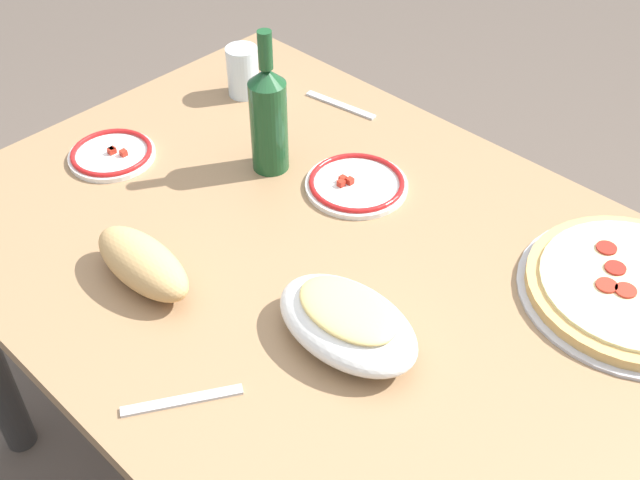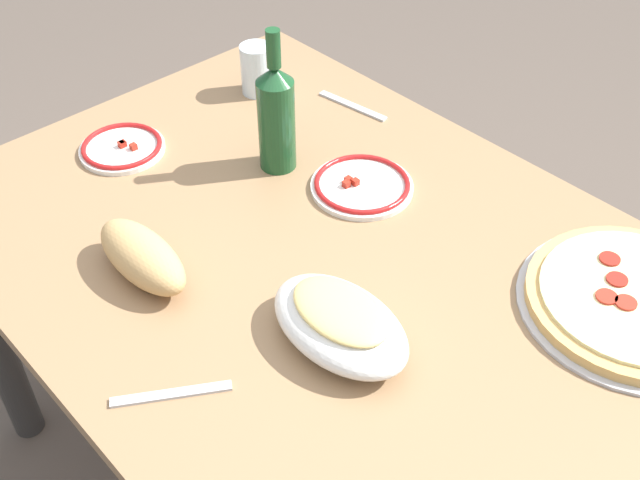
{
  "view_description": "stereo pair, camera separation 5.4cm",
  "coord_description": "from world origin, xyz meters",
  "px_view_note": "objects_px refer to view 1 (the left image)",
  "views": [
    {
      "loc": [
        -0.67,
        0.7,
        1.62
      ],
      "look_at": [
        0.0,
        0.0,
        0.76
      ],
      "focal_mm": 43.99,
      "sensor_mm": 36.0,
      "label": 1
    },
    {
      "loc": [
        -0.71,
        0.66,
        1.62
      ],
      "look_at": [
        0.0,
        0.0,
        0.76
      ],
      "focal_mm": 43.99,
      "sensor_mm": 36.0,
      "label": 2
    }
  ],
  "objects_px": {
    "baked_pasta_dish": "(347,321)",
    "side_plate_far": "(356,184)",
    "wine_bottle": "(269,117)",
    "water_glass": "(243,71)",
    "pepperoni_pizza": "(633,288)",
    "dining_table": "(320,300)",
    "bread_loaf": "(143,263)",
    "side_plate_near": "(112,154)"
  },
  "relations": [
    {
      "from": "baked_pasta_dish",
      "to": "wine_bottle",
      "type": "height_order",
      "value": "wine_bottle"
    },
    {
      "from": "pepperoni_pizza",
      "to": "wine_bottle",
      "type": "relative_size",
      "value": 1.28
    },
    {
      "from": "water_glass",
      "to": "side_plate_near",
      "type": "relative_size",
      "value": 0.65
    },
    {
      "from": "pepperoni_pizza",
      "to": "dining_table",
      "type": "bearing_deg",
      "value": 32.96
    },
    {
      "from": "wine_bottle",
      "to": "water_glass",
      "type": "distance_m",
      "value": 0.28
    },
    {
      "from": "wine_bottle",
      "to": "side_plate_near",
      "type": "bearing_deg",
      "value": 38.88
    },
    {
      "from": "baked_pasta_dish",
      "to": "side_plate_near",
      "type": "height_order",
      "value": "baked_pasta_dish"
    },
    {
      "from": "wine_bottle",
      "to": "side_plate_near",
      "type": "xyz_separation_m",
      "value": [
        0.24,
        0.2,
        -0.1
      ]
    },
    {
      "from": "dining_table",
      "to": "baked_pasta_dish",
      "type": "xyz_separation_m",
      "value": [
        -0.16,
        0.11,
        0.15
      ]
    },
    {
      "from": "wine_bottle",
      "to": "side_plate_far",
      "type": "relative_size",
      "value": 1.47
    },
    {
      "from": "pepperoni_pizza",
      "to": "water_glass",
      "type": "xyz_separation_m",
      "value": [
        0.9,
        0.02,
        0.04
      ]
    },
    {
      "from": "dining_table",
      "to": "water_glass",
      "type": "bearing_deg",
      "value": -28.19
    },
    {
      "from": "water_glass",
      "to": "side_plate_far",
      "type": "xyz_separation_m",
      "value": [
        -0.4,
        0.08,
        -0.05
      ]
    },
    {
      "from": "wine_bottle",
      "to": "side_plate_far",
      "type": "bearing_deg",
      "value": -158.44
    },
    {
      "from": "baked_pasta_dish",
      "to": "side_plate_near",
      "type": "relative_size",
      "value": 1.44
    },
    {
      "from": "wine_bottle",
      "to": "dining_table",
      "type": "bearing_deg",
      "value": 154.87
    },
    {
      "from": "dining_table",
      "to": "water_glass",
      "type": "xyz_separation_m",
      "value": [
        0.47,
        -0.25,
        0.17
      ]
    },
    {
      "from": "bread_loaf",
      "to": "water_glass",
      "type": "bearing_deg",
      "value": -57.53
    },
    {
      "from": "pepperoni_pizza",
      "to": "side_plate_far",
      "type": "relative_size",
      "value": 1.88
    },
    {
      "from": "water_glass",
      "to": "side_plate_near",
      "type": "distance_m",
      "value": 0.34
    },
    {
      "from": "dining_table",
      "to": "wine_bottle",
      "type": "bearing_deg",
      "value": -25.13
    },
    {
      "from": "side_plate_near",
      "to": "bread_loaf",
      "type": "relative_size",
      "value": 0.81
    },
    {
      "from": "water_glass",
      "to": "bread_loaf",
      "type": "relative_size",
      "value": 0.52
    },
    {
      "from": "dining_table",
      "to": "wine_bottle",
      "type": "xyz_separation_m",
      "value": [
        0.24,
        -0.11,
        0.22
      ]
    },
    {
      "from": "pepperoni_pizza",
      "to": "side_plate_near",
      "type": "relative_size",
      "value": 2.14
    },
    {
      "from": "dining_table",
      "to": "baked_pasta_dish",
      "type": "height_order",
      "value": "baked_pasta_dish"
    },
    {
      "from": "dining_table",
      "to": "bread_loaf",
      "type": "height_order",
      "value": "bread_loaf"
    },
    {
      "from": "dining_table",
      "to": "bread_loaf",
      "type": "bearing_deg",
      "value": 57.14
    },
    {
      "from": "pepperoni_pizza",
      "to": "wine_bottle",
      "type": "xyz_separation_m",
      "value": [
        0.66,
        0.16,
        0.1
      ]
    },
    {
      "from": "wine_bottle",
      "to": "baked_pasta_dish",
      "type": "bearing_deg",
      "value": 151.03
    },
    {
      "from": "dining_table",
      "to": "pepperoni_pizza",
      "type": "xyz_separation_m",
      "value": [
        -0.42,
        -0.27,
        0.13
      ]
    },
    {
      "from": "baked_pasta_dish",
      "to": "bread_loaf",
      "type": "bearing_deg",
      "value": 22.81
    },
    {
      "from": "pepperoni_pizza",
      "to": "wine_bottle",
      "type": "height_order",
      "value": "wine_bottle"
    },
    {
      "from": "baked_pasta_dish",
      "to": "side_plate_far",
      "type": "bearing_deg",
      "value": -50.25
    },
    {
      "from": "side_plate_far",
      "to": "bread_loaf",
      "type": "height_order",
      "value": "bread_loaf"
    },
    {
      "from": "side_plate_near",
      "to": "bread_loaf",
      "type": "distance_m",
      "value": 0.36
    },
    {
      "from": "dining_table",
      "to": "side_plate_near",
      "type": "height_order",
      "value": "side_plate_near"
    },
    {
      "from": "water_glass",
      "to": "baked_pasta_dish",
      "type": "bearing_deg",
      "value": 150.22
    },
    {
      "from": "side_plate_far",
      "to": "bread_loaf",
      "type": "bearing_deg",
      "value": 79.11
    },
    {
      "from": "dining_table",
      "to": "wine_bottle",
      "type": "distance_m",
      "value": 0.35
    },
    {
      "from": "dining_table",
      "to": "bread_loaf",
      "type": "xyz_separation_m",
      "value": [
        0.16,
        0.24,
        0.15
      ]
    },
    {
      "from": "pepperoni_pizza",
      "to": "side_plate_far",
      "type": "bearing_deg",
      "value": 11.09
    }
  ]
}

